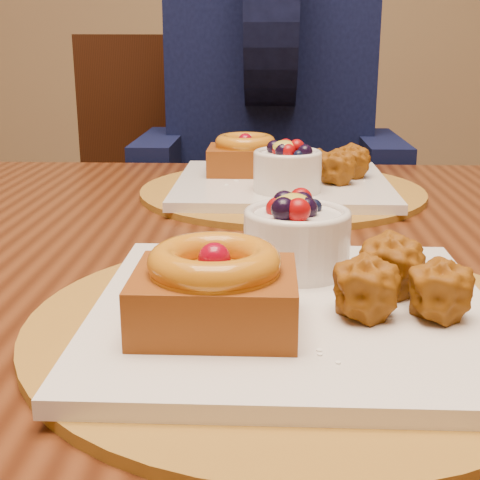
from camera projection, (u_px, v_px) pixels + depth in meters
The scene contains 5 objects.
dining_table at pixel (284, 310), 0.71m from camera, with size 1.60×0.90×0.76m.
place_setting_near at pixel (290, 296), 0.48m from camera, with size 0.38×0.38×0.08m.
place_setting_far at pixel (281, 178), 0.89m from camera, with size 0.38×0.38×0.08m.
chair_far at pixel (187, 225), 1.57m from camera, with size 0.58×0.58×0.97m.
diner at pixel (270, 88), 1.35m from camera, with size 0.49×0.48×0.81m.
Camera 1 is at (0.10, -0.58, 0.95)m, focal length 50.00 mm.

